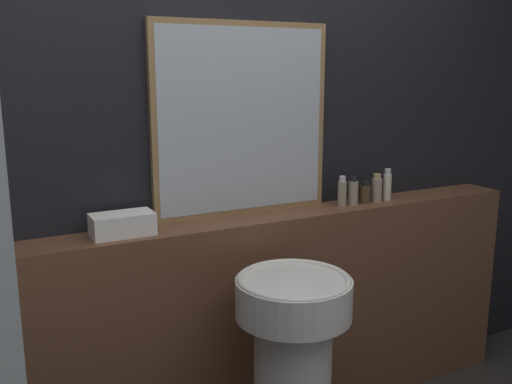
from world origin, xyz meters
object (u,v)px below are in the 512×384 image
at_px(lotion_bottle, 365,193).
at_px(shampoo_bottle, 342,192).
at_px(body_wash_bottle, 377,189).
at_px(hand_soap_bottle, 387,186).
at_px(conditioner_bottle, 353,191).
at_px(towel_stack, 122,224).
at_px(mirror, 243,120).
at_px(pedestal_sink, 293,366).

bearing_deg(lotion_bottle, shampoo_bottle, -180.00).
bearing_deg(lotion_bottle, body_wash_bottle, 0.00).
distance_m(lotion_bottle, hand_soap_bottle, 0.14).
bearing_deg(conditioner_bottle, lotion_bottle, -0.00).
bearing_deg(towel_stack, conditioner_bottle, 0.00).
xyz_separation_m(mirror, body_wash_bottle, (0.67, -0.09, -0.35)).
height_order(mirror, shampoo_bottle, mirror).
relative_size(mirror, hand_soap_bottle, 5.31).
distance_m(mirror, shampoo_bottle, 0.59).
relative_size(lotion_bottle, body_wash_bottle, 0.77).
xyz_separation_m(pedestal_sink, mirror, (0.04, 0.49, 0.89)).
bearing_deg(lotion_bottle, conditioner_bottle, 180.00).
bearing_deg(lotion_bottle, hand_soap_bottle, 0.00).
bearing_deg(lotion_bottle, towel_stack, 180.00).
distance_m(towel_stack, shampoo_bottle, 1.03).
relative_size(shampoo_bottle, lotion_bottle, 1.37).
relative_size(conditioner_bottle, lotion_bottle, 1.31).
relative_size(mirror, conditioner_bottle, 6.04).
bearing_deg(shampoo_bottle, towel_stack, 180.00).
height_order(towel_stack, shampoo_bottle, shampoo_bottle).
relative_size(towel_stack, shampoo_bottle, 1.67).
xyz_separation_m(towel_stack, hand_soap_bottle, (1.30, 0.00, 0.03)).
xyz_separation_m(towel_stack, shampoo_bottle, (1.03, -0.00, 0.02)).
bearing_deg(conditioner_bottle, mirror, 170.75).
xyz_separation_m(shampoo_bottle, lotion_bottle, (0.13, 0.00, -0.02)).
bearing_deg(mirror, pedestal_sink, -94.58).
distance_m(towel_stack, hand_soap_bottle, 1.30).
bearing_deg(body_wash_bottle, conditioner_bottle, 180.00).
distance_m(shampoo_bottle, hand_soap_bottle, 0.27).
relative_size(pedestal_sink, conditioner_bottle, 6.32).
relative_size(pedestal_sink, mirror, 1.05).
bearing_deg(towel_stack, pedestal_sink, -37.98).
distance_m(conditioner_bottle, body_wash_bottle, 0.14).
height_order(conditioner_bottle, body_wash_bottle, same).
bearing_deg(shampoo_bottle, mirror, 169.53).
bearing_deg(mirror, conditioner_bottle, -9.25).
bearing_deg(mirror, shampoo_bottle, -10.47).
distance_m(shampoo_bottle, body_wash_bottle, 0.20).
bearing_deg(towel_stack, lotion_bottle, 0.00).
bearing_deg(hand_soap_bottle, towel_stack, 180.00).
distance_m(towel_stack, body_wash_bottle, 1.23).
relative_size(conditioner_bottle, body_wash_bottle, 1.01).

